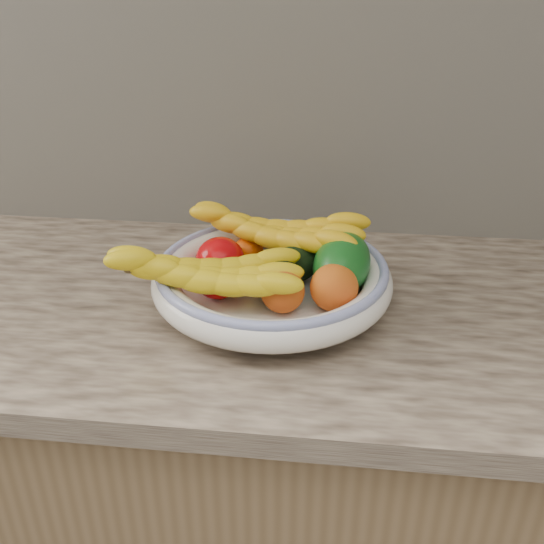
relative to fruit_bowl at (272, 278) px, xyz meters
The scene contains 13 objects.
kitchen_counter 0.49m from the fruit_bowl, 90.00° to the left, with size 2.44×0.66×1.40m.
fruit_bowl is the anchor object (origin of this frame).
clementine_back_left 0.10m from the fruit_bowl, 119.86° to the left, with size 0.05×0.05×0.05m, color #ED5804.
clementine_back_right 0.10m from the fruit_bowl, 75.04° to the left, with size 0.05×0.05×0.05m, color #ED4B05.
tomato_left 0.10m from the fruit_bowl, 160.49° to the left, with size 0.08×0.08×0.07m, color #C30509.
tomato_near_left 0.09m from the fruit_bowl, 155.85° to the right, with size 0.07×0.07×0.06m, color #C70003.
avocado_center 0.03m from the fruit_bowl, 65.41° to the right, with size 0.07×0.10×0.07m, color black.
avocado_right 0.05m from the fruit_bowl, 39.67° to the left, with size 0.06×0.09×0.06m, color black.
green_mango 0.12m from the fruit_bowl, ahead, with size 0.09×0.14×0.10m, color #0E4D14.
peach_front 0.08m from the fruit_bowl, 71.10° to the right, with size 0.07×0.07×0.07m, color orange.
peach_right 0.12m from the fruit_bowl, 28.50° to the right, with size 0.07×0.07×0.07m, color orange.
banana_bunch_back 0.09m from the fruit_bowl, 93.54° to the left, with size 0.33×0.12×0.09m, color yellow, non-canonical shape.
banana_bunch_front 0.12m from the fruit_bowl, 141.76° to the right, with size 0.31×0.12×0.09m, color yellow, non-canonical shape.
Camera 1 is at (0.10, 0.80, 1.41)m, focal length 40.00 mm.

